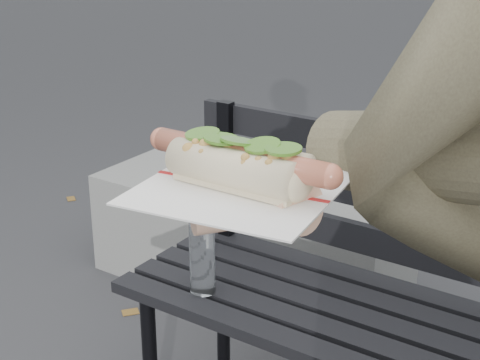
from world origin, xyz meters
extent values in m
cylinder|color=black|center=(-0.73, 1.03, 0.23)|extent=(0.04, 0.04, 0.45)
cube|color=black|center=(-0.06, 0.77, 0.47)|extent=(1.50, 0.07, 0.03)
cube|color=black|center=(-0.06, 0.86, 0.47)|extent=(1.50, 0.07, 0.03)
cube|color=black|center=(-0.06, 0.95, 0.47)|extent=(1.50, 0.07, 0.03)
cube|color=black|center=(-0.06, 1.04, 0.47)|extent=(1.50, 0.07, 0.03)
cube|color=black|center=(-0.73, 1.05, 0.67)|extent=(0.04, 0.03, 0.42)
cube|color=black|center=(-0.06, 1.07, 0.57)|extent=(1.50, 0.02, 0.08)
cube|color=black|center=(-0.06, 1.07, 0.70)|extent=(1.50, 0.02, 0.08)
cube|color=black|center=(-0.06, 1.07, 0.83)|extent=(1.50, 0.02, 0.08)
cylinder|color=white|center=(-0.59, 0.74, 0.57)|extent=(0.06, 0.06, 0.19)
cylinder|color=white|center=(-0.59, 0.74, 0.68)|extent=(0.03, 0.03, 0.02)
cube|color=slate|center=(-0.97, 1.52, 0.20)|extent=(1.20, 0.40, 0.40)
cylinder|color=#D8A384|center=(0.05, 0.03, 1.12)|extent=(0.09, 0.08, 0.07)
ellipsoid|color=#D8A384|center=(0.01, 0.02, 1.11)|extent=(0.10, 0.12, 0.03)
cylinder|color=#D8A384|center=(-0.04, -0.01, 1.12)|extent=(0.06, 0.02, 0.02)
cylinder|color=#D8A384|center=(-0.04, 0.01, 1.12)|extent=(0.06, 0.02, 0.02)
cylinder|color=#D8A384|center=(-0.04, 0.03, 1.12)|extent=(0.06, 0.02, 0.02)
cylinder|color=#D8A384|center=(-0.04, 0.05, 1.12)|extent=(0.06, 0.02, 0.02)
cylinder|color=#D8A384|center=(0.02, -0.04, 1.12)|extent=(0.04, 0.05, 0.02)
cube|color=white|center=(0.01, 0.02, 1.13)|extent=(0.21, 0.21, 0.00)
cube|color=#B21E1E|center=(0.01, 0.02, 1.13)|extent=(0.19, 0.03, 0.00)
cylinder|color=#C5684B|center=(0.01, 0.02, 1.16)|extent=(0.20, 0.03, 0.02)
sphere|color=#C5684B|center=(-0.09, 0.02, 1.16)|extent=(0.02, 0.03, 0.02)
sphere|color=#C5684B|center=(0.11, 0.02, 1.16)|extent=(0.03, 0.03, 0.02)
sphere|color=#9E6B2D|center=(0.07, 0.02, 1.17)|extent=(0.01, 0.01, 0.01)
sphere|color=#9E6B2D|center=(0.03, 0.00, 1.17)|extent=(0.01, 0.01, 0.01)
sphere|color=#9E6B2D|center=(0.04, 0.03, 1.18)|extent=(0.01, 0.01, 0.01)
sphere|color=#9E6B2D|center=(0.08, 0.03, 1.17)|extent=(0.01, 0.01, 0.01)
sphere|color=#9E6B2D|center=(-0.01, 0.01, 1.17)|extent=(0.01, 0.01, 0.01)
sphere|color=#9E6B2D|center=(0.04, 0.00, 1.17)|extent=(0.01, 0.01, 0.01)
sphere|color=#9E6B2D|center=(0.01, 0.00, 1.17)|extent=(0.01, 0.01, 0.01)
sphere|color=#9E6B2D|center=(-0.03, 0.00, 1.17)|extent=(0.01, 0.01, 0.01)
sphere|color=#9E6B2D|center=(0.05, 0.00, 1.17)|extent=(0.01, 0.01, 0.01)
sphere|color=#9E6B2D|center=(-0.02, 0.01, 1.17)|extent=(0.01, 0.01, 0.01)
sphere|color=#9E6B2D|center=(0.06, 0.00, 1.17)|extent=(0.01, 0.01, 0.01)
sphere|color=#9E6B2D|center=(0.01, 0.02, 1.18)|extent=(0.01, 0.01, 0.01)
sphere|color=#9E6B2D|center=(0.06, 0.03, 1.17)|extent=(0.01, 0.01, 0.01)
sphere|color=#9E6B2D|center=(0.06, 0.01, 1.18)|extent=(0.01, 0.01, 0.01)
sphere|color=#9E6B2D|center=(0.00, 0.01, 1.17)|extent=(0.01, 0.01, 0.01)
sphere|color=#9E6B2D|center=(0.06, 0.04, 1.17)|extent=(0.01, 0.01, 0.01)
sphere|color=#9E6B2D|center=(-0.03, 0.00, 1.18)|extent=(0.01, 0.01, 0.01)
sphere|color=#9E6B2D|center=(-0.02, 0.01, 1.17)|extent=(0.01, 0.01, 0.01)
sphere|color=#9E6B2D|center=(0.01, 0.02, 1.17)|extent=(0.01, 0.01, 0.01)
sphere|color=#9E6B2D|center=(-0.02, -0.01, 1.17)|extent=(0.01, 0.01, 0.01)
sphere|color=#9E6B2D|center=(0.00, 0.01, 1.17)|extent=(0.01, 0.01, 0.01)
sphere|color=#9E6B2D|center=(0.02, 0.04, 1.17)|extent=(0.01, 0.01, 0.01)
cylinder|color=#477E22|center=(-0.03, 0.02, 1.18)|extent=(0.04, 0.04, 0.01)
cylinder|color=#477E22|center=(-0.01, 0.02, 1.18)|extent=(0.04, 0.04, 0.01)
cylinder|color=#477E22|center=(0.01, 0.02, 1.18)|extent=(0.04, 0.04, 0.01)
cylinder|color=#477E22|center=(0.04, 0.02, 1.18)|extent=(0.04, 0.04, 0.01)
cylinder|color=#477E22|center=(0.06, 0.02, 1.18)|extent=(0.04, 0.04, 0.00)
cube|color=brown|center=(-1.22, 1.14, 0.00)|extent=(0.07, 0.07, 0.00)
cube|color=brown|center=(-1.33, 2.30, 0.00)|extent=(0.05, 0.04, 0.00)
cube|color=brown|center=(-2.19, 1.78, 0.00)|extent=(0.07, 0.06, 0.00)
camera|label=1|loc=(0.40, -0.55, 1.40)|focal=55.00mm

